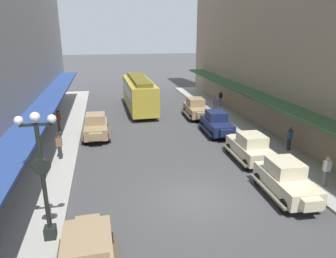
{
  "coord_description": "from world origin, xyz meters",
  "views": [
    {
      "loc": [
        -3.96,
        -13.16,
        8.02
      ],
      "look_at": [
        0.0,
        6.0,
        1.8
      ],
      "focal_mm": 33.26,
      "sensor_mm": 36.0,
      "label": 1
    }
  ],
  "objects": [
    {
      "name": "streetcar",
      "position": [
        -0.46,
        18.49,
        1.9
      ],
      "size": [
        2.67,
        9.64,
        3.46
      ],
      "color": "gold",
      "rests_on": "ground"
    },
    {
      "name": "fire_hydrant",
      "position": [
        6.35,
        2.16,
        0.56
      ],
      "size": [
        0.24,
        0.24,
        0.82
      ],
      "color": "#B21E19",
      "rests_on": "sidewalk_right"
    },
    {
      "name": "pedestrian_3",
      "position": [
        8.2,
        4.74,
        0.99
      ],
      "size": [
        0.36,
        0.24,
        1.64
      ],
      "color": "#2D2D33",
      "rests_on": "sidewalk_right"
    },
    {
      "name": "lamp_post_with_clock",
      "position": [
        -6.4,
        -1.95,
        2.99
      ],
      "size": [
        1.42,
        0.44,
        5.16
      ],
      "color": "black",
      "rests_on": "sidewalk_left"
    },
    {
      "name": "pedestrian_0",
      "position": [
        6.81,
        15.52,
        1.01
      ],
      "size": [
        0.36,
        0.28,
        1.67
      ],
      "color": "#2D2D33",
      "rests_on": "sidewalk_right"
    },
    {
      "name": "pedestrian_2",
      "position": [
        -6.98,
        6.35,
        1.01
      ],
      "size": [
        0.36,
        0.28,
        1.67
      ],
      "color": "#2D2D33",
      "rests_on": "sidewalk_left"
    },
    {
      "name": "parked_car_3",
      "position": [
        4.89,
        3.92,
        0.94
      ],
      "size": [
        2.2,
        4.28,
        1.84
      ],
      "color": "beige",
      "rests_on": "ground"
    },
    {
      "name": "sidewalk_right",
      "position": [
        7.5,
        0.0,
        0.07
      ],
      "size": [
        3.0,
        60.0,
        0.15
      ],
      "primitive_type": "cube",
      "color": "#A8A59E",
      "rests_on": "ground"
    },
    {
      "name": "sidewalk_left",
      "position": [
        -7.5,
        0.0,
        0.07
      ],
      "size": [
        3.0,
        60.0,
        0.15
      ],
      "primitive_type": "cube",
      "color": "#A8A59E",
      "rests_on": "ground"
    },
    {
      "name": "parked_car_5",
      "position": [
        4.51,
        14.6,
        0.94
      ],
      "size": [
        2.26,
        4.3,
        1.84
      ],
      "color": "#997F5B",
      "rests_on": "ground"
    },
    {
      "name": "parked_car_1",
      "position": [
        4.64,
        -0.64,
        0.94
      ],
      "size": [
        2.26,
        4.3,
        1.84
      ],
      "color": "beige",
      "rests_on": "ground"
    },
    {
      "name": "parked_car_4",
      "position": [
        -4.77,
        10.55,
        0.94
      ],
      "size": [
        2.14,
        4.26,
        1.84
      ],
      "color": "#997F5B",
      "rests_on": "ground"
    },
    {
      "name": "parked_car_2",
      "position": [
        4.72,
        9.46,
        0.94
      ],
      "size": [
        2.25,
        4.3,
        1.84
      ],
      "color": "#19234C",
      "rests_on": "ground"
    },
    {
      "name": "pedestrian_5",
      "position": [
        -7.75,
        12.47,
        1.01
      ],
      "size": [
        0.36,
        0.28,
        1.67
      ],
      "color": "#4C4238",
      "rests_on": "sidewalk_left"
    },
    {
      "name": "pedestrian_4",
      "position": [
        8.34,
        18.21,
        0.99
      ],
      "size": [
        0.36,
        0.24,
        1.64
      ],
      "color": "slate",
      "rests_on": "sidewalk_right"
    },
    {
      "name": "pedestrian_1",
      "position": [
        7.17,
        -0.31,
        0.99
      ],
      "size": [
        0.36,
        0.24,
        1.64
      ],
      "color": "slate",
      "rests_on": "sidewalk_right"
    },
    {
      "name": "parked_car_0",
      "position": [
        -4.86,
        -4.36,
        0.94
      ],
      "size": [
        2.24,
        4.3,
        1.84
      ],
      "color": "#997F5B",
      "rests_on": "ground"
    },
    {
      "name": "ground_plane",
      "position": [
        0.0,
        0.0,
        0.0
      ],
      "size": [
        200.0,
        200.0,
        0.0
      ],
      "primitive_type": "plane",
      "color": "#424244"
    }
  ]
}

